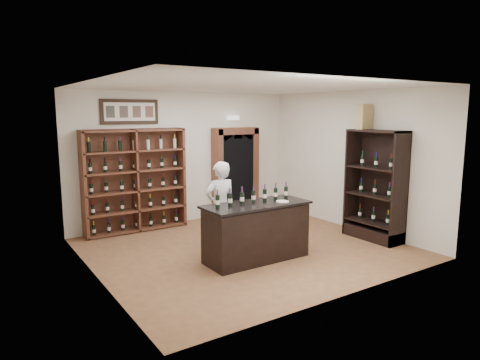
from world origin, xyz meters
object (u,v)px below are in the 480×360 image
tasting_counter (256,232)px  wine_crate (365,117)px  counter_bottle_0 (218,201)px  shopkeeper (220,207)px  side_cabinet (375,202)px  wine_shelf (135,180)px

tasting_counter → wine_crate: 3.34m
counter_bottle_0 → wine_crate: wine_crate is taller
counter_bottle_0 → shopkeeper: size_ratio=0.18×
tasting_counter → shopkeeper: bearing=108.9°
counter_bottle_0 → shopkeeper: 0.87m
side_cabinet → wine_crate: bearing=92.6°
wine_shelf → wine_crate: bearing=-37.1°
counter_bottle_0 → wine_crate: size_ratio=0.59×
wine_shelf → side_cabinet: size_ratio=1.00×
wine_shelf → tasting_counter: size_ratio=1.17×
wine_shelf → wine_crate: 4.96m
wine_crate → wine_shelf: bearing=135.9°
counter_bottle_0 → shopkeeper: (0.46, 0.68, -0.27)m
wine_shelf → counter_bottle_0: size_ratio=7.33×
side_cabinet → wine_shelf: bearing=139.8°
shopkeeper → tasting_counter: bearing=110.9°
wine_crate → tasting_counter: bearing=174.2°
counter_bottle_0 → shopkeeper: bearing=56.3°
wine_shelf → shopkeeper: size_ratio=1.32×
tasting_counter → wine_crate: bearing=1.2°
tasting_counter → side_cabinet: (2.72, -0.30, 0.26)m
shopkeeper → wine_crate: bearing=168.5°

